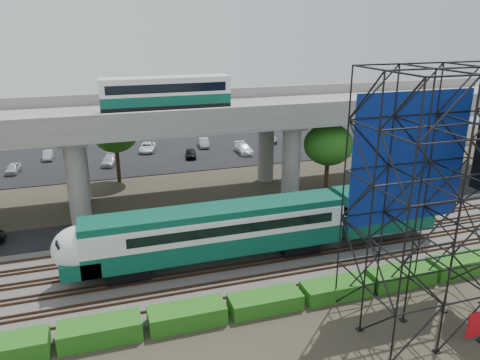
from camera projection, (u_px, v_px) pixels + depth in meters
name	position (u px, v px, depth m)	size (l,w,h in m)	color
ground	(230.00, 278.00, 33.19)	(140.00, 140.00, 0.00)	#474233
ballast_bed	(223.00, 263.00, 34.96)	(90.00, 12.00, 0.20)	slate
service_road	(198.00, 220.00, 42.64)	(90.00, 5.00, 0.08)	black
parking_lot	(159.00, 154.00, 63.83)	(90.00, 18.00, 0.08)	black
harbor_water	(141.00, 123.00, 83.67)	(140.00, 40.00, 0.03)	slate
rail_tracks	(223.00, 261.00, 34.90)	(90.00, 9.52, 0.16)	#472D1E
commuter_train	(244.00, 227.00, 34.54)	(29.30, 3.06, 4.30)	black
overpass	(181.00, 121.00, 44.93)	(80.00, 12.00, 12.40)	#9E9B93
scaffold_tower	(440.00, 204.00, 26.49)	(9.36, 6.36, 15.00)	black
hedge_strip	(265.00, 301.00, 29.42)	(34.60, 1.80, 1.20)	#1E6216
trees	(135.00, 150.00, 44.62)	(40.94, 16.94, 7.69)	#382314
parked_cars	(181.00, 148.00, 64.26)	(37.13, 9.72, 1.30)	#BCBCBC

